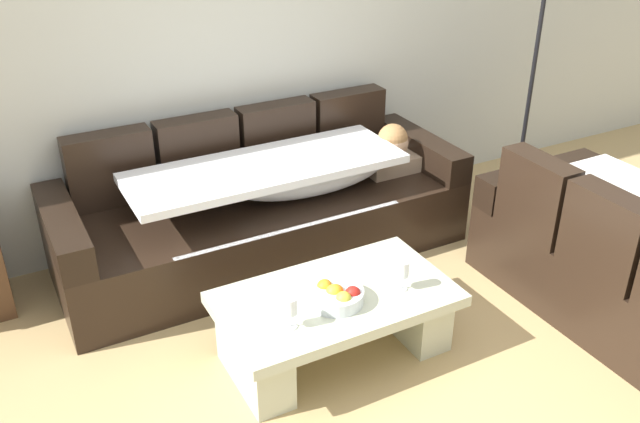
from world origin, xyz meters
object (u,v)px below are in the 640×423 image
coffee_table (335,317)px  wine_glass_near_right (402,270)px  floor_lamp (535,53)px  fruit_bowl (337,295)px  wine_glass_near_left (290,307)px  couch_along_wall (268,208)px

coffee_table → wine_glass_near_right: size_ratio=7.23×
floor_lamp → fruit_bowl: bearing=-154.5°
coffee_table → floor_lamp: floor_lamp is taller
coffee_table → wine_glass_near_left: (-0.32, -0.13, 0.26)m
couch_along_wall → wine_glass_near_right: couch_along_wall is taller
coffee_table → wine_glass_near_right: 0.43m
wine_glass_near_left → wine_glass_near_right: (0.64, 0.02, 0.00)m
wine_glass_near_left → wine_glass_near_right: 0.64m
coffee_table → wine_glass_near_left: wine_glass_near_left is taller
couch_along_wall → fruit_bowl: couch_along_wall is taller
couch_along_wall → floor_lamp: 2.15m
wine_glass_near_left → coffee_table: bearing=22.8°
wine_glass_near_right → floor_lamp: bearing=31.0°
floor_lamp → couch_along_wall: bearing=175.9°
wine_glass_near_left → floor_lamp: bearing=24.3°
wine_glass_near_right → couch_along_wall: bearing=98.8°
wine_glass_near_right → floor_lamp: (1.81, 1.09, 0.62)m
couch_along_wall → wine_glass_near_right: bearing=-81.2°
fruit_bowl → wine_glass_near_right: size_ratio=1.69×
coffee_table → fruit_bowl: 0.20m
couch_along_wall → fruit_bowl: size_ratio=9.24×
couch_along_wall → fruit_bowl: (-0.16, -1.17, 0.10)m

